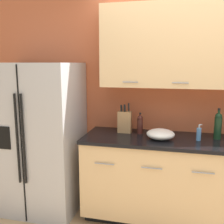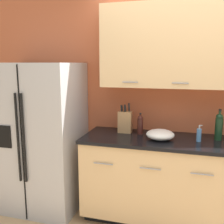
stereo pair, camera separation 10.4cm
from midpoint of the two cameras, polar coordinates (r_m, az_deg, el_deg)
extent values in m
cube|color=#BC5B38|center=(3.06, 19.91, 2.49)|extent=(10.00, 0.05, 2.60)
cube|color=#E0B77F|center=(2.85, 16.12, 13.66)|extent=(1.67, 0.32, 0.85)
cylinder|color=#99999E|center=(2.72, 5.06, 6.49)|extent=(0.16, 0.01, 0.01)
cylinder|color=#99999E|center=(2.68, 15.73, 6.07)|extent=(0.16, 0.01, 0.01)
cube|color=black|center=(3.18, 14.34, -21.06)|extent=(1.90, 0.54, 0.09)
cube|color=#E0B77F|center=(2.94, 14.73, -13.99)|extent=(1.94, 0.62, 0.80)
cube|color=black|center=(2.78, 15.13, -6.19)|extent=(1.97, 0.64, 0.03)
cylinder|color=#99999E|center=(2.65, -0.79, -11.21)|extent=(0.20, 0.01, 0.01)
cylinder|color=#99999E|center=(2.57, 9.48, -12.11)|extent=(0.20, 0.01, 0.01)
cylinder|color=#99999E|center=(2.57, 20.15, -12.63)|extent=(0.20, 0.01, 0.01)
cube|color=#B2B2B5|center=(3.17, -14.38, -5.25)|extent=(0.92, 0.72, 1.70)
cube|color=black|center=(2.87, -18.01, -7.07)|extent=(0.01, 0.01, 1.67)
cylinder|color=black|center=(2.86, -18.85, -5.43)|extent=(0.02, 0.02, 0.94)
cylinder|color=black|center=(2.82, -17.67, -5.58)|extent=(0.02, 0.02, 0.94)
cube|color=black|center=(2.97, -21.48, -5.03)|extent=(0.16, 0.01, 0.24)
cube|color=#A87A4C|center=(2.93, 3.87, -2.21)|extent=(0.15, 0.10, 0.24)
cylinder|color=black|center=(2.92, 3.18, 0.84)|extent=(0.02, 0.03, 0.07)
cylinder|color=black|center=(2.90, 3.06, 0.79)|extent=(0.01, 0.03, 0.07)
cylinder|color=black|center=(2.92, 3.96, 0.73)|extent=(0.01, 0.03, 0.06)
cylinder|color=black|center=(2.89, 3.85, 0.82)|extent=(0.02, 0.04, 0.08)
cylinder|color=black|center=(2.91, 4.75, 1.01)|extent=(0.02, 0.04, 0.10)
cylinder|color=black|center=(2.88, 23.17, -3.46)|extent=(0.08, 0.08, 0.22)
sphere|color=black|center=(2.85, 23.35, -1.02)|extent=(0.07, 0.07, 0.07)
cylinder|color=black|center=(2.85, 23.39, -0.53)|extent=(0.02, 0.02, 0.08)
cylinder|color=black|center=(2.84, 23.46, 0.42)|extent=(0.03, 0.03, 0.02)
cylinder|color=#4C7FB2|center=(2.76, 19.43, -4.78)|extent=(0.05, 0.05, 0.13)
cylinder|color=#B2B2B5|center=(2.74, 19.53, -3.12)|extent=(0.02, 0.02, 0.04)
cylinder|color=#B2B2B5|center=(2.74, 19.84, -2.78)|extent=(0.03, 0.01, 0.01)
cylinder|color=#3D1914|center=(2.90, 7.17, -3.19)|extent=(0.06, 0.06, 0.16)
sphere|color=#3D1914|center=(2.87, 7.22, -1.39)|extent=(0.06, 0.06, 0.06)
cylinder|color=#3D1914|center=(2.87, 7.23, -1.05)|extent=(0.02, 0.02, 0.06)
cylinder|color=black|center=(2.86, 7.24, -0.36)|extent=(0.02, 0.02, 0.01)
ellipsoid|color=white|center=(2.73, 11.52, -4.84)|extent=(0.29, 0.29, 0.10)
camera|label=1|loc=(0.05, -88.95, 0.20)|focal=42.00mm
camera|label=2|loc=(0.05, 91.05, -0.20)|focal=42.00mm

